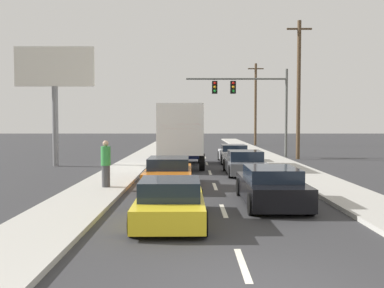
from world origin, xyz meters
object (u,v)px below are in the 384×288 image
box_truck (182,132)px  utility_pole_far (256,103)px  car_black (271,187)px  car_gray (245,163)px  car_yellow (171,202)px  car_orange (169,173)px  traffic_signal_mast (245,94)px  roadside_billboard (55,79)px  car_white (234,154)px  utility_pole_mid (299,88)px  pedestrian_near_corner (106,164)px

box_truck → utility_pole_far: bearing=71.9°
car_black → utility_pole_far: 36.73m
box_truck → car_gray: box_truck is taller
car_gray → utility_pole_far: utility_pole_far is taller
utility_pole_far → car_yellow: bearing=-101.6°
car_orange → traffic_signal_mast: bearing=72.0°
car_gray → roadside_billboard: 12.70m
car_white → roadside_billboard: size_ratio=0.61×
car_yellow → car_white: car_yellow is taller
utility_pole_mid → car_yellow: bearing=-112.6°
car_gray → pedestrian_near_corner: (-6.13, -5.33, 0.50)m
box_truck → pedestrian_near_corner: size_ratio=4.04×
car_gray → roadside_billboard: roadside_billboard is taller
utility_pole_mid → pedestrian_near_corner: utility_pole_mid is taller
car_orange → utility_pole_far: (8.30, 32.34, 4.28)m
car_black → utility_pole_mid: utility_pole_mid is taller
traffic_signal_mast → utility_pole_far: (3.27, 16.80, -0.02)m
car_white → utility_pole_far: size_ratio=0.47×
utility_pole_mid → utility_pole_far: 18.75m
utility_pole_mid → box_truck: bearing=-146.1°
utility_pole_far → pedestrian_near_corner: size_ratio=5.13×
box_truck → utility_pole_mid: (8.33, 5.61, 3.04)m
utility_pole_far → roadside_billboard: 28.52m
car_black → utility_pole_far: bearing=82.5°
car_white → utility_pole_far: bearing=78.0°
car_black → utility_pole_far: size_ratio=0.48×
car_gray → utility_pole_far: 28.64m
car_white → car_gray: (-0.06, -6.61, 0.00)m
car_black → utility_pole_mid: size_ratio=0.45×
box_truck → car_yellow: box_truck is taller
box_truck → car_black: size_ratio=1.65×
utility_pole_far → car_black: bearing=-97.5°
car_orange → roadside_billboard: roadside_billboard is taller
car_yellow → utility_pole_mid: bearing=67.4°
car_yellow → traffic_signal_mast: size_ratio=0.54×
car_white → car_gray: 6.61m
car_orange → pedestrian_near_corner: size_ratio=2.47×
traffic_signal_mast → pedestrian_near_corner: traffic_signal_mast is taller
box_truck → car_orange: box_truck is taller
car_yellow → utility_pole_mid: 22.10m
utility_pole_mid → car_white: bearing=-152.3°
box_truck → roadside_billboard: (-7.71, 0.52, 3.19)m
car_orange → car_white: (3.76, 11.01, -0.01)m
car_white → traffic_signal_mast: bearing=74.3°
car_orange → utility_pole_mid: size_ratio=0.45×
pedestrian_near_corner → utility_pole_far: bearing=72.1°
car_orange → car_yellow: size_ratio=1.07×
utility_pole_far → roadside_billboard: bearing=-123.3°
car_gray → traffic_signal_mast: size_ratio=0.55×
traffic_signal_mast → pedestrian_near_corner: (-7.46, -16.46, -3.81)m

